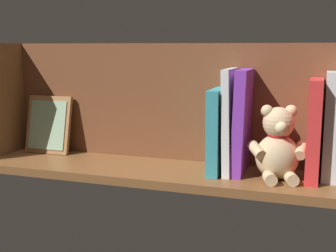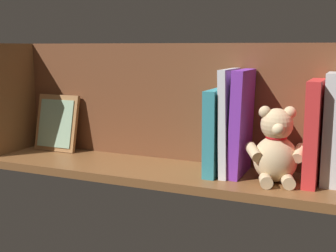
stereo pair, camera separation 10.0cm
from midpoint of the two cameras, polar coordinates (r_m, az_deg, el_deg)
ground_plane at (r=119.66cm, az=-2.41°, el=-5.86°), size 107.03×24.37×2.20cm
shelf_back_panel at (r=125.39cm, az=-0.85°, el=2.97°), size 107.03×1.50×32.48cm
shelf_side_divider at (r=142.81cm, az=-22.19°, el=3.09°), size 2.40×18.37×32.48cm
dictionary_thick_white at (r=112.27cm, az=17.99°, el=-0.08°), size 5.15×10.89×25.76cm
book_1 at (r=111.03cm, az=15.54°, el=-0.49°), size 3.06×14.12×24.12cm
teddy_bear at (r=109.72cm, az=11.17°, el=-2.63°), size 14.05×13.46×18.03cm
book_2 at (r=113.22cm, az=6.87°, el=0.50°), size 3.44×13.63×26.13cm
book_3 at (r=113.52cm, az=5.41°, el=0.60°), size 2.67×14.25×26.27cm
book_4 at (r=114.29cm, az=3.86°, el=-0.59°), size 3.16×15.04×21.26cm
picture_frame_leaning at (r=141.27cm, az=-16.83°, el=0.14°), size 14.23×5.16×17.14cm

